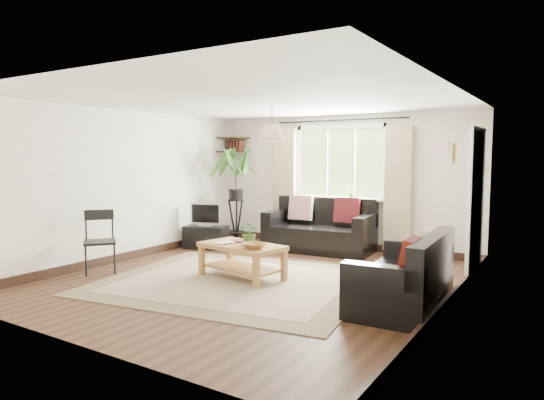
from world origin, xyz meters
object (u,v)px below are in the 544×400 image
Objects in this scene: sofa_back at (319,226)px; sofa_right at (402,271)px; coffee_table at (242,261)px; folding_chair at (100,243)px; palm_stand at (236,196)px; tv_stand at (206,237)px.

sofa_back is 3.19m from sofa_right.
folding_chair is at bearing -153.82° from coffee_table.
sofa_right is at bearing -28.96° from palm_stand.
sofa_back is 2.06m from tv_stand.
sofa_back is at bearing 8.48° from folding_chair.
palm_stand reaches higher than tv_stand.
tv_stand is (-1.84, 1.44, -0.04)m from coffee_table.
tv_stand is at bearing -160.25° from sofa_back.
folding_chair is (-0.15, -3.01, -0.47)m from palm_stand.
sofa_back is at bearing 7.84° from tv_stand.
folding_chair reaches higher than coffee_table.
sofa_right is 4.31m from tv_stand.
coffee_table is (-2.22, 0.03, -0.15)m from sofa_right.
palm_stand is at bearing 35.52° from folding_chair.
palm_stand is 2.03× the size of folding_chair.
coffee_table is at bearing -51.90° from palm_stand.
sofa_back is 2.48× the size of tv_stand.
palm_stand is (-1.66, 2.12, 0.68)m from coffee_table.
coffee_table is 1.55× the size of tv_stand.
coffee_table is 2.34m from tv_stand.
sofa_right is 4.12m from folding_chair.
sofa_back reaches higher than sofa_right.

